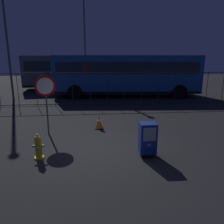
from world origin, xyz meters
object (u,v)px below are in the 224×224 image
at_px(newspaper_box_primary, 148,138).
at_px(stop_sign, 46,93).
at_px(street_light_near_left, 85,33).
at_px(street_light_near_right, 6,29).
at_px(traffic_cone, 99,122).
at_px(fire_hydrant, 38,147).
at_px(bus_far, 83,70).
at_px(bus_near, 126,73).

bearing_deg(newspaper_box_primary, stop_sign, 146.14).
relative_size(street_light_near_left, street_light_near_right, 1.07).
xyz_separation_m(stop_sign, traffic_cone, (1.94, 0.54, -1.34)).
bearing_deg(fire_hydrant, bus_far, 86.89).
xyz_separation_m(bus_far, street_light_near_right, (-4.72, -5.05, 2.92)).
distance_m(stop_sign, street_light_near_right, 9.00).
height_order(traffic_cone, bus_far, bus_far).
height_order(stop_sign, street_light_near_right, street_light_near_right).
distance_m(fire_hydrant, newspaper_box_primary, 3.16).
distance_m(fire_hydrant, traffic_cone, 3.18).
bearing_deg(traffic_cone, fire_hydrant, -125.13).
distance_m(fire_hydrant, stop_sign, 2.41).
height_order(fire_hydrant, bus_far, bus_far).
xyz_separation_m(newspaper_box_primary, bus_far, (-2.36, 14.80, 1.14)).
height_order(traffic_cone, street_light_near_left, street_light_near_left).
bearing_deg(bus_far, fire_hydrant, -97.96).
distance_m(bus_near, street_light_near_right, 8.60).
bearing_deg(stop_sign, fire_hydrant, -86.93).
bearing_deg(bus_near, stop_sign, -113.18).
distance_m(stop_sign, street_light_near_left, 12.61).
bearing_deg(newspaper_box_primary, bus_near, 84.56).
relative_size(bus_far, street_light_near_left, 1.23).
xyz_separation_m(fire_hydrant, traffic_cone, (1.83, 2.60, -0.09)).
xyz_separation_m(stop_sign, street_light_near_right, (-3.82, 7.56, 3.03)).
relative_size(fire_hydrant, street_light_near_right, 0.09).
relative_size(newspaper_box_primary, stop_sign, 0.46).
bearing_deg(newspaper_box_primary, street_light_near_right, 125.97).
distance_m(newspaper_box_primary, street_light_near_right, 12.72).
xyz_separation_m(traffic_cone, street_light_near_right, (-5.76, 7.03, 4.37)).
distance_m(fire_hydrant, street_light_near_left, 14.92).
distance_m(fire_hydrant, street_light_near_right, 11.24).
xyz_separation_m(traffic_cone, bus_far, (-1.03, 12.08, 1.45)).
bearing_deg(newspaper_box_primary, traffic_cone, 115.90).
bearing_deg(bus_far, bus_near, -58.10).
height_order(bus_near, street_light_near_right, street_light_near_right).
xyz_separation_m(newspaper_box_primary, street_light_near_right, (-7.08, 9.75, 4.06)).
relative_size(traffic_cone, street_light_near_right, 0.07).
bearing_deg(bus_near, street_light_near_right, -171.53).
distance_m(bus_near, bus_far, 5.58).
height_order(newspaper_box_primary, traffic_cone, newspaper_box_primary).
bearing_deg(street_light_near_right, traffic_cone, -50.68).
relative_size(traffic_cone, street_light_near_left, 0.06).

